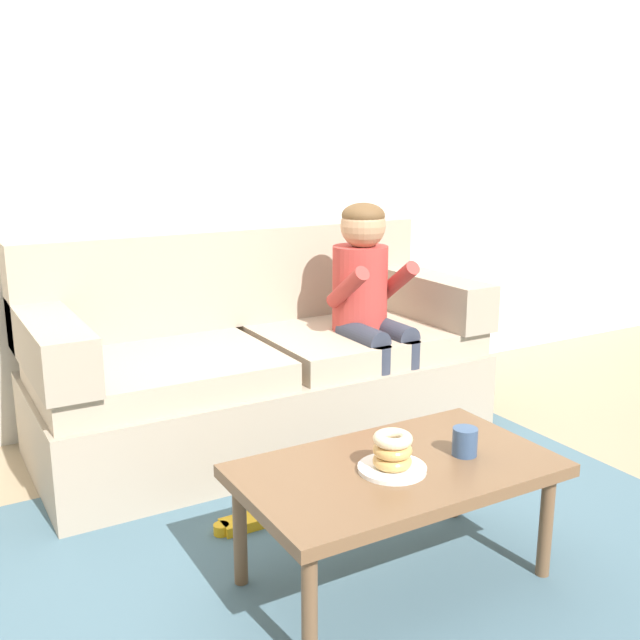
{
  "coord_description": "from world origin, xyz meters",
  "views": [
    {
      "loc": [
        -1.25,
        -2.13,
        1.39
      ],
      "look_at": [
        0.23,
        0.45,
        0.65
      ],
      "focal_mm": 41.3,
      "sensor_mm": 36.0,
      "label": 1
    }
  ],
  "objects_px": {
    "donut": "(392,461)",
    "toy_controller": "(243,525)",
    "mug": "(465,442)",
    "person_child": "(369,297)",
    "coffee_table": "(396,478)",
    "couch": "(258,368)"
  },
  "relations": [
    {
      "from": "coffee_table",
      "to": "mug",
      "type": "height_order",
      "value": "mug"
    },
    {
      "from": "person_child",
      "to": "mug",
      "type": "bearing_deg",
      "value": -108.63
    },
    {
      "from": "mug",
      "to": "person_child",
      "type": "bearing_deg",
      "value": 71.37
    },
    {
      "from": "couch",
      "to": "mug",
      "type": "bearing_deg",
      "value": -85.66
    },
    {
      "from": "couch",
      "to": "mug",
      "type": "distance_m",
      "value": 1.34
    },
    {
      "from": "donut",
      "to": "toy_controller",
      "type": "xyz_separation_m",
      "value": [
        -0.25,
        0.56,
        -0.41
      ]
    },
    {
      "from": "couch",
      "to": "mug",
      "type": "height_order",
      "value": "couch"
    },
    {
      "from": "mug",
      "to": "toy_controller",
      "type": "bearing_deg",
      "value": 132.12
    },
    {
      "from": "donut",
      "to": "mug",
      "type": "distance_m",
      "value": 0.27
    },
    {
      "from": "person_child",
      "to": "donut",
      "type": "relative_size",
      "value": 9.18
    },
    {
      "from": "person_child",
      "to": "mug",
      "type": "xyz_separation_m",
      "value": [
        -0.38,
        -1.12,
        -0.22
      ]
    },
    {
      "from": "couch",
      "to": "person_child",
      "type": "height_order",
      "value": "person_child"
    },
    {
      "from": "couch",
      "to": "person_child",
      "type": "relative_size",
      "value": 1.85
    },
    {
      "from": "couch",
      "to": "coffee_table",
      "type": "relative_size",
      "value": 2.07
    },
    {
      "from": "mug",
      "to": "donut",
      "type": "bearing_deg",
      "value": 175.55
    },
    {
      "from": "coffee_table",
      "to": "toy_controller",
      "type": "relative_size",
      "value": 4.36
    },
    {
      "from": "coffee_table",
      "to": "donut",
      "type": "bearing_deg",
      "value": -142.05
    },
    {
      "from": "coffee_table",
      "to": "couch",
      "type": "bearing_deg",
      "value": 84.18
    },
    {
      "from": "donut",
      "to": "toy_controller",
      "type": "distance_m",
      "value": 0.74
    },
    {
      "from": "couch",
      "to": "person_child",
      "type": "bearing_deg",
      "value": -23.64
    },
    {
      "from": "coffee_table",
      "to": "person_child",
      "type": "bearing_deg",
      "value": 60.39
    },
    {
      "from": "donut",
      "to": "mug",
      "type": "height_order",
      "value": "mug"
    }
  ]
}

